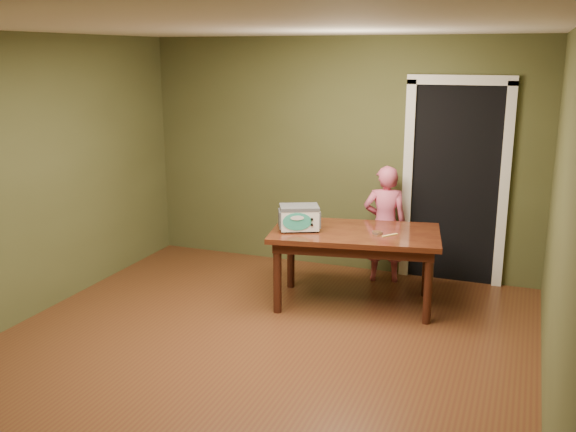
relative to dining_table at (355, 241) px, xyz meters
The scene contains 8 objects.
floor 1.64m from the dining_table, 109.62° to the right, with size 5.00×5.00×0.00m, color #563118.
room_shell 1.84m from the dining_table, 109.62° to the right, with size 4.52×5.02×2.61m.
doorway 1.63m from the dining_table, 59.73° to the left, with size 1.10×0.66×2.25m.
dining_table is the anchor object (origin of this frame).
toy_oven 0.59m from the dining_table, 162.53° to the right, with size 0.46×0.40×0.24m.
baking_pan 0.25m from the dining_table, ahead, with size 0.10×0.10×0.02m.
spatula 0.36m from the dining_table, ahead, with size 0.18×0.03×0.01m, color #EDCA67.
child 0.79m from the dining_table, 81.29° to the left, with size 0.46×0.30×1.27m, color #D7587A.
Camera 1 is at (2.02, -4.38, 2.42)m, focal length 40.00 mm.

